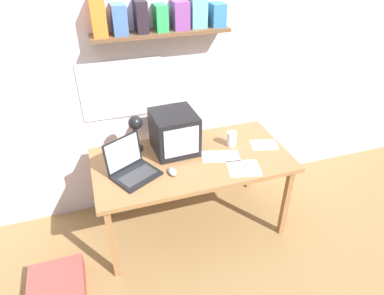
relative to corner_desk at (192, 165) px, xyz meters
name	(u,v)px	position (x,y,z in m)	size (l,w,h in m)	color
ground_plane	(192,223)	(0.00, 0.00, -0.64)	(12.00, 12.00, 0.00)	olive
back_wall	(172,61)	(0.00, 0.51, 0.67)	(5.60, 0.24, 2.60)	silver
corner_desk	(192,165)	(0.00, 0.00, 0.00)	(1.51, 0.77, 0.70)	#9A6A3F
crt_monitor	(174,132)	(-0.09, 0.16, 0.22)	(0.34, 0.36, 0.32)	black
laptop	(130,166)	(-0.48, -0.04, 0.13)	(0.40, 0.39, 0.26)	black
desk_lamp	(135,127)	(-0.38, 0.21, 0.29)	(0.12, 0.17, 0.33)	black
juice_glass	(232,139)	(0.36, 0.08, 0.11)	(0.08, 0.08, 0.12)	white
computer_mouse	(172,172)	(-0.19, -0.14, 0.07)	(0.06, 0.11, 0.03)	gray
printed_handout	(264,145)	(0.62, 0.00, 0.06)	(0.24, 0.20, 0.00)	white
open_notebook	(244,168)	(0.32, -0.24, 0.06)	(0.28, 0.25, 0.00)	silver
loose_paper_near_laptop	(221,156)	(0.22, -0.04, 0.06)	(0.32, 0.22, 0.00)	white
floor_cushion	(57,286)	(-1.12, -0.34, -0.58)	(0.38, 0.38, 0.13)	#9F4842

